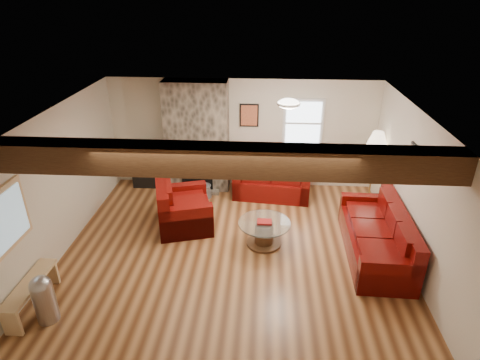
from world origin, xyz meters
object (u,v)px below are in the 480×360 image
(loveseat, at_px, (272,177))
(coffee_table, at_px, (264,233))
(tv_cabinet, at_px, (156,175))
(television, at_px, (154,156))
(armchair_red, at_px, (184,205))
(floor_lamp, at_px, (377,143))
(sofa_three, at_px, (376,233))

(loveseat, xyz_separation_m, coffee_table, (-0.16, -1.98, -0.21))
(tv_cabinet, bearing_deg, television, 0.00)
(armchair_red, relative_size, floor_lamp, 0.69)
(loveseat, bearing_deg, television, 179.59)
(coffee_table, relative_size, television, 1.14)
(coffee_table, bearing_deg, television, 138.49)
(sofa_three, distance_m, coffee_table, 1.95)
(sofa_three, relative_size, coffee_table, 2.37)
(tv_cabinet, bearing_deg, armchair_red, -59.77)
(loveseat, height_order, armchair_red, armchair_red)
(sofa_three, distance_m, armchair_red, 3.58)
(coffee_table, relative_size, tv_cabinet, 0.92)
(armchair_red, relative_size, coffee_table, 1.20)
(sofa_three, height_order, television, television)
(tv_cabinet, distance_m, floor_lamp, 5.00)
(sofa_three, xyz_separation_m, television, (-4.51, 2.45, 0.32))
(coffee_table, distance_m, floor_lamp, 3.06)
(sofa_three, bearing_deg, floor_lamp, 172.01)
(armchair_red, bearing_deg, television, 14.23)
(loveseat, relative_size, coffee_table, 1.76)
(sofa_three, bearing_deg, armchair_red, -100.02)
(television, bearing_deg, loveseat, -6.26)
(tv_cabinet, bearing_deg, loveseat, -6.26)
(loveseat, xyz_separation_m, television, (-2.74, 0.30, 0.31))
(loveseat, distance_m, armchair_red, 2.24)
(loveseat, height_order, floor_lamp, floor_lamp)
(television, xyz_separation_m, floor_lamp, (4.83, -0.58, 0.65))
(coffee_table, relative_size, floor_lamp, 0.58)
(sofa_three, distance_m, loveseat, 2.79)
(sofa_three, bearing_deg, tv_cabinet, -116.80)
(armchair_red, bearing_deg, sofa_three, -117.73)
(loveseat, bearing_deg, armchair_red, -134.75)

